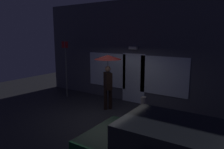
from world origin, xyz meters
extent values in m
plane|color=#26262B|center=(0.00, 0.00, 0.00)|extent=(18.00, 18.00, 0.00)
cube|color=#4C4C56|center=(0.00, 2.35, 2.26)|extent=(10.26, 0.30, 4.52)
cube|color=white|center=(0.00, 2.18, 1.10)|extent=(1.10, 0.04, 2.20)
cube|color=white|center=(-1.45, 2.18, 1.35)|extent=(2.07, 0.04, 1.60)
cube|color=white|center=(1.38, 2.18, 1.35)|extent=(2.07, 0.04, 1.60)
cube|color=white|center=(0.00, 2.10, 2.45)|extent=(0.36, 0.16, 0.12)
cylinder|color=black|center=(-0.34, 0.86, 0.42)|extent=(0.15, 0.15, 0.84)
cylinder|color=black|center=(-0.46, 0.70, 0.42)|extent=(0.15, 0.15, 0.84)
cube|color=black|center=(-0.40, 0.78, 1.18)|extent=(0.51, 0.47, 0.68)
cube|color=silver|center=(-0.48, 0.88, 1.18)|extent=(0.12, 0.10, 0.54)
cube|color=#B28C19|center=(-0.48, 0.88, 1.16)|extent=(0.05, 0.05, 0.44)
sphere|color=tan|center=(-0.40, 0.78, 1.67)|extent=(0.23, 0.23, 0.23)
cylinder|color=slate|center=(-0.40, 0.78, 1.72)|extent=(0.02, 0.02, 1.01)
cone|color=#4C0C0C|center=(-0.40, 0.78, 2.14)|extent=(1.07, 1.07, 0.17)
cube|color=black|center=(3.49, -2.41, 1.16)|extent=(2.26, 1.52, 0.52)
cylinder|color=black|center=(2.12, -1.62, 0.32)|extent=(0.65, 0.24, 0.64)
cylinder|color=#595B60|center=(-3.12, 1.11, 1.40)|extent=(0.07, 0.07, 2.80)
cube|color=red|center=(-3.12, 1.09, 2.55)|extent=(0.40, 0.02, 0.30)
cylinder|color=#B2A899|center=(1.02, 1.13, 0.33)|extent=(0.21, 0.21, 0.66)
camera|label=1|loc=(4.48, -6.08, 3.00)|focal=34.37mm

